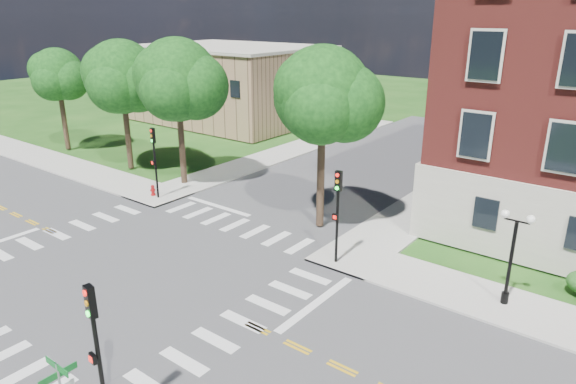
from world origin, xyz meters
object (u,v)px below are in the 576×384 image
Objects in this scene: twin_lamp_west at (512,253)px; traffic_signal_ne at (338,205)px; traffic_signal_se at (95,339)px; traffic_signal_nw at (154,154)px; fire_hydrant at (153,191)px.

traffic_signal_ne is at bearing -171.46° from twin_lamp_west.
traffic_signal_se and traffic_signal_ne have the same top height.
traffic_signal_nw is (-14.69, 0.64, 0.00)m from traffic_signal_ne.
traffic_signal_nw is at bearing 177.49° from traffic_signal_ne.
traffic_signal_nw is 2.79m from fire_hydrant.
traffic_signal_se is at bearing -88.94° from traffic_signal_ne.
traffic_signal_se reaches higher than twin_lamp_west.
traffic_signal_se is 6.40× the size of fire_hydrant.
fire_hydrant is at bearing -178.83° from twin_lamp_west.
traffic_signal_nw is 6.40× the size of fire_hydrant.
traffic_signal_ne is (-0.25, 13.41, 0.00)m from traffic_signal_se.
traffic_signal_ne is 8.02m from twin_lamp_west.
traffic_signal_nw is 22.61m from twin_lamp_west.
fire_hydrant is (-15.54, 14.12, -2.72)m from traffic_signal_se.
twin_lamp_west is 5.64× the size of fire_hydrant.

